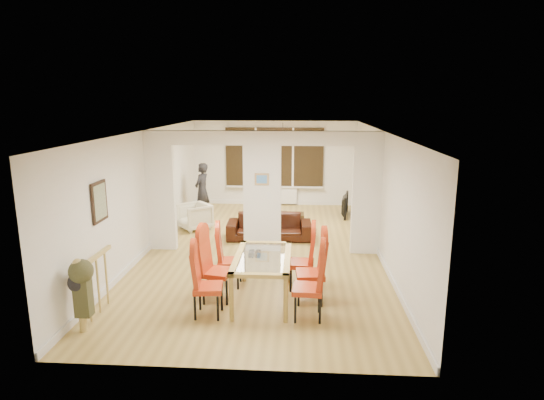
# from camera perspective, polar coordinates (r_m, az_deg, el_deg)

# --- Properties ---
(floor) EXTENTS (5.00, 9.00, 0.01)m
(floor) POSITION_cam_1_polar(r_m,az_deg,el_deg) (10.01, -1.20, -6.33)
(floor) COLOR #A68A43
(floor) RESTS_ON ground
(room_walls) EXTENTS (5.00, 9.00, 2.60)m
(room_walls) POSITION_cam_1_polar(r_m,az_deg,el_deg) (9.67, -1.23, 0.98)
(room_walls) COLOR silver
(room_walls) RESTS_ON floor
(divider_wall) EXTENTS (5.00, 0.18, 2.60)m
(divider_wall) POSITION_cam_1_polar(r_m,az_deg,el_deg) (9.67, -1.23, 0.98)
(divider_wall) COLOR white
(divider_wall) RESTS_ON floor
(bay_window_blinds) EXTENTS (3.00, 0.08, 1.80)m
(bay_window_blinds) POSITION_cam_1_polar(r_m,az_deg,el_deg) (14.01, 0.30, 5.41)
(bay_window_blinds) COLOR black
(bay_window_blinds) RESTS_ON room_walls
(radiator) EXTENTS (1.40, 0.08, 0.50)m
(radiator) POSITION_cam_1_polar(r_m,az_deg,el_deg) (14.17, 0.29, 0.57)
(radiator) COLOR white
(radiator) RESTS_ON floor
(pendant_light) EXTENTS (0.36, 0.36, 0.36)m
(pendant_light) POSITION_cam_1_polar(r_m,az_deg,el_deg) (12.80, 1.36, 7.66)
(pendant_light) COLOR orange
(pendant_light) RESTS_ON room_walls
(stair_newel) EXTENTS (0.40, 1.20, 1.10)m
(stair_newel) POSITION_cam_1_polar(r_m,az_deg,el_deg) (7.45, -21.19, -9.49)
(stair_newel) COLOR tan
(stair_newel) RESTS_ON floor
(wall_poster) EXTENTS (0.04, 0.52, 0.67)m
(wall_poster) POSITION_cam_1_polar(r_m,az_deg,el_deg) (7.94, -20.85, -0.20)
(wall_poster) COLOR gray
(wall_poster) RESTS_ON room_walls
(pillar_photo) EXTENTS (0.30, 0.03, 0.25)m
(pillar_photo) POSITION_cam_1_polar(r_m,az_deg,el_deg) (9.52, -1.29, 2.63)
(pillar_photo) COLOR #4C8CD8
(pillar_photo) RESTS_ON divider_wall
(dining_table) EXTENTS (0.91, 1.61, 0.76)m
(dining_table) POSITION_cam_1_polar(r_m,az_deg,el_deg) (7.54, -1.18, -9.76)
(dining_table) COLOR #A1843B
(dining_table) RESTS_ON floor
(dining_chair_la) EXTENTS (0.47, 0.47, 1.06)m
(dining_chair_la) POSITION_cam_1_polar(r_m,az_deg,el_deg) (7.03, -8.03, -10.23)
(dining_chair_la) COLOR #AA2E11
(dining_chair_la) RESTS_ON floor
(dining_chair_lb) EXTENTS (0.53, 0.53, 1.14)m
(dining_chair_lb) POSITION_cam_1_polar(r_m,az_deg,el_deg) (7.51, -6.96, -8.36)
(dining_chair_lb) COLOR #AA2E11
(dining_chair_lb) RESTS_ON floor
(dining_chair_lc) EXTENTS (0.46, 0.46, 1.03)m
(dining_chair_lc) POSITION_cam_1_polar(r_m,az_deg,el_deg) (8.07, -5.35, -7.22)
(dining_chair_lc) COLOR #AA2E11
(dining_chair_lc) RESTS_ON floor
(dining_chair_ra) EXTENTS (0.48, 0.48, 1.10)m
(dining_chair_ra) POSITION_cam_1_polar(r_m,az_deg,el_deg) (6.90, 4.52, -10.41)
(dining_chair_ra) COLOR #AA2E11
(dining_chair_ra) RESTS_ON floor
(dining_chair_rb) EXTENTS (0.48, 0.48, 1.12)m
(dining_chair_rb) POSITION_cam_1_polar(r_m,az_deg,el_deg) (7.43, 4.83, -8.64)
(dining_chair_rb) COLOR #AA2E11
(dining_chair_rb) RESTS_ON floor
(dining_chair_rc) EXTENTS (0.45, 0.45, 1.07)m
(dining_chair_rc) POSITION_cam_1_polar(r_m,az_deg,el_deg) (7.94, 3.68, -7.39)
(dining_chair_rc) COLOR #AA2E11
(dining_chair_rc) RESTS_ON floor
(sofa) EXTENTS (2.01, 0.85, 0.58)m
(sofa) POSITION_cam_1_polar(r_m,az_deg,el_deg) (10.77, -0.35, -3.35)
(sofa) COLOR black
(sofa) RESTS_ON floor
(armchair) EXTENTS (1.01, 1.01, 0.66)m
(armchair) POSITION_cam_1_polar(r_m,az_deg,el_deg) (11.69, -9.71, -2.05)
(armchair) COLOR beige
(armchair) RESTS_ON floor
(person) EXTENTS (0.64, 0.51, 1.52)m
(person) POSITION_cam_1_polar(r_m,az_deg,el_deg) (12.81, -8.76, 1.23)
(person) COLOR black
(person) RESTS_ON floor
(television) EXTENTS (1.09, 0.30, 0.62)m
(television) POSITION_cam_1_polar(r_m,az_deg,el_deg) (13.02, 8.80, -0.61)
(television) COLOR black
(television) RESTS_ON floor
(coffee_table) EXTENTS (1.03, 0.59, 0.23)m
(coffee_table) POSITION_cam_1_polar(r_m,az_deg,el_deg) (12.27, 1.73, -2.22)
(coffee_table) COLOR #2F2110
(coffee_table) RESTS_ON floor
(bottle) EXTENTS (0.07, 0.07, 0.29)m
(bottle) POSITION_cam_1_polar(r_m,az_deg,el_deg) (12.26, 0.90, -0.98)
(bottle) COLOR #143F19
(bottle) RESTS_ON coffee_table
(bowl) EXTENTS (0.20, 0.20, 0.05)m
(bowl) POSITION_cam_1_polar(r_m,az_deg,el_deg) (12.25, 1.53, -1.58)
(bowl) COLOR #2F2110
(bowl) RESTS_ON coffee_table
(shoes) EXTENTS (0.24, 0.26, 0.10)m
(shoes) POSITION_cam_1_polar(r_m,az_deg,el_deg) (9.63, -2.18, -6.79)
(shoes) COLOR black
(shoes) RESTS_ON floor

